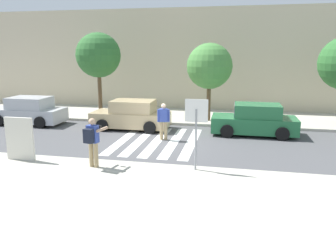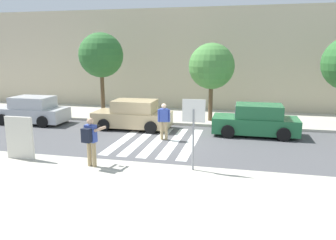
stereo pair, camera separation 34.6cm
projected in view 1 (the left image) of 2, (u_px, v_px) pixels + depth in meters
name	position (u px, v px, depth m)	size (l,w,h in m)	color
ground_plane	(156.00, 142.00, 15.02)	(120.00, 120.00, 0.00)	#4C4C4F
sidewalk_near	(104.00, 199.00, 9.06)	(60.00, 6.00, 0.14)	#B2AD9E
sidewalk_far	(178.00, 116.00, 20.76)	(60.00, 4.80, 0.14)	#B2AD9E
building_facade_far	(189.00, 60.00, 24.27)	(56.00, 4.00, 6.96)	beige
crosswalk_stripe_0	(124.00, 139.00, 15.52)	(0.44, 5.20, 0.01)	silver
crosswalk_stripe_1	(141.00, 140.00, 15.36)	(0.44, 5.20, 0.01)	silver
crosswalk_stripe_2	(157.00, 141.00, 15.21)	(0.44, 5.20, 0.01)	silver
crosswalk_stripe_3	(174.00, 142.00, 15.05)	(0.44, 5.20, 0.01)	silver
crosswalk_stripe_4	(191.00, 143.00, 14.90)	(0.44, 5.20, 0.01)	silver
stop_sign	(196.00, 119.00, 10.79)	(0.76, 0.08, 2.41)	gray
photographer_with_backpack	(92.00, 138.00, 11.17)	(0.68, 0.91, 1.72)	tan
pedestrian_crossing	(164.00, 120.00, 15.19)	(0.57, 0.31, 1.72)	tan
parked_car_silver	(29.00, 111.00, 18.64)	(4.10, 1.92, 1.55)	#B7BABF
parked_car_tan	(132.00, 115.00, 17.44)	(4.10, 1.92, 1.55)	tan
parked_car_green	(255.00, 120.00, 16.20)	(4.10, 1.92, 1.55)	#236B3D
street_tree_west	(98.00, 55.00, 19.59)	(2.68, 2.68, 5.06)	brown
street_tree_center	(209.00, 66.00, 18.44)	(2.58, 2.58, 4.41)	brown
advertising_board	(20.00, 139.00, 11.99)	(1.10, 0.11, 1.60)	beige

